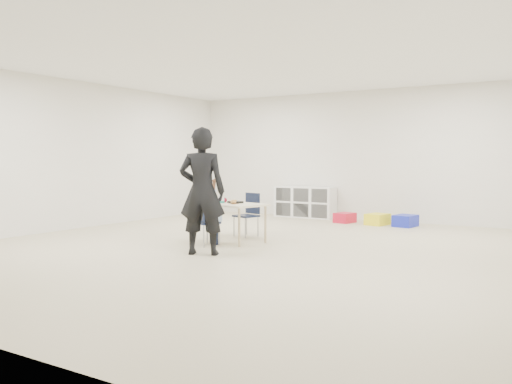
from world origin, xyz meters
The scene contains 16 objects.
room centered at (0.00, 0.00, 1.40)m, with size 9.00×9.02×2.80m.
table centered at (-0.69, 0.46, 0.31)m, with size 1.47×0.99×0.62m.
chair_near centered at (-0.69, -0.12, 0.37)m, with size 0.36×0.34×0.74m, color #111933, non-canonical shape.
chair_far centered at (-0.69, 1.03, 0.37)m, with size 0.36×0.34×0.74m, color #111933, non-canonical shape.
child centered at (-0.69, -0.12, 0.58)m, with size 0.49×0.49×1.16m, color #A8C1E4, non-canonical shape.
lunch_tray_near centered at (-0.55, 0.50, 0.63)m, with size 0.22×0.16×0.03m, color black.
lunch_tray_far centered at (-1.02, 0.64, 0.63)m, with size 0.22×0.16×0.03m, color black.
milk_carton centered at (-0.70, 0.31, 0.67)m, with size 0.07×0.07×0.10m, color white.
bread_roll centered at (-0.47, 0.33, 0.65)m, with size 0.09×0.09×0.07m, color #B5834A.
apple_near centered at (-0.77, 0.51, 0.65)m, with size 0.07×0.07×0.07m, color maroon.
apple_far centered at (-1.21, 0.52, 0.65)m, with size 0.07×0.07×0.07m, color maroon.
cubby_shelf centered at (-1.20, 4.28, 0.35)m, with size 1.40×0.40×0.70m, color white.
adult centered at (-0.25, -0.77, 0.88)m, with size 0.64×0.42×1.75m, color black.
bin_red centered at (-0.03, 3.81, 0.10)m, with size 0.32×0.42×0.20m, color red.
bin_yellow centered at (0.67, 3.79, 0.11)m, with size 0.36×0.46×0.23m, color yellow.
bin_blue centered at (1.24, 3.80, 0.11)m, with size 0.37×0.47×0.23m, color #1824B7.
Camera 1 is at (4.30, -6.70, 1.31)m, focal length 38.00 mm.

